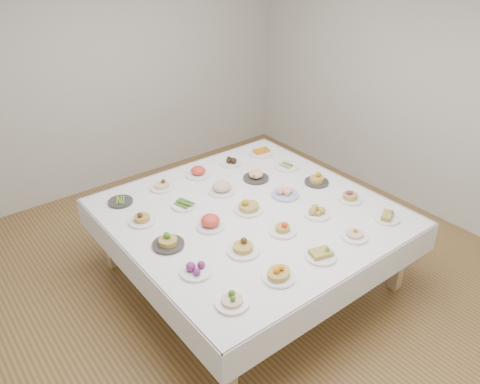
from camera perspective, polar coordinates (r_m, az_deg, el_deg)
room_envelope at (r=3.81m, az=-0.57°, el=11.92°), size 5.02×5.02×2.81m
display_table at (r=4.27m, az=1.24°, el=-3.04°), size 2.34×2.34×0.75m
dish_0 at (r=3.25m, az=-0.98°, el=-12.73°), size 0.24×0.24×0.13m
dish_1 at (r=3.46m, az=4.75°, el=-9.61°), size 0.24×0.24×0.14m
dish_2 at (r=3.71m, az=9.84°, el=-7.23°), size 0.25×0.25×0.11m
dish_3 at (r=3.98m, az=13.80°, el=-4.87°), size 0.23×0.23×0.11m
dish_4 at (r=4.29m, az=17.46°, el=-2.78°), size 0.22×0.22×0.10m
dish_5 at (r=3.52m, az=-5.43°, el=-9.21°), size 0.24×0.24×0.10m
dish_6 at (r=3.69m, az=0.37°, el=-6.38°), size 0.26×0.26×0.16m
dish_7 at (r=3.94m, az=5.24°, el=-4.29°), size 0.23×0.23×0.12m
dish_8 at (r=4.20m, az=9.40°, el=-2.37°), size 0.23×0.23×0.10m
dish_9 at (r=4.49m, az=13.29°, el=-0.41°), size 0.23×0.23×0.12m
dish_10 at (r=3.80m, az=-8.80°, el=-5.65°), size 0.26×0.26×0.15m
dish_11 at (r=3.98m, az=-3.65°, el=-3.44°), size 0.24×0.24×0.15m
dish_12 at (r=4.20m, az=1.09°, el=-1.47°), size 0.25×0.25×0.15m
dish_13 at (r=4.46m, az=5.54°, el=0.12°), size 0.26×0.26×0.12m
dish_14 at (r=4.71m, az=9.37°, el=1.78°), size 0.24×0.24×0.14m
dish_15 at (r=4.14m, az=-11.88°, el=-3.06°), size 0.23×0.23×0.12m
dish_16 at (r=4.32m, az=-6.82°, el=-1.49°), size 0.24×0.23×0.06m
dish_17 at (r=4.49m, az=-2.25°, el=0.87°), size 0.28×0.28×0.17m
dish_18 at (r=4.73m, az=1.96°, el=2.26°), size 0.26×0.26×0.14m
dish_19 at (r=5.00m, az=5.67°, el=3.18°), size 0.26×0.26×0.05m
dish_20 at (r=4.48m, az=-14.38°, el=-1.08°), size 0.23×0.23×0.05m
dish_21 at (r=4.63m, az=-9.53°, el=1.01°), size 0.24×0.24×0.12m
dish_22 at (r=4.81m, az=-5.14°, el=2.69°), size 0.25×0.25×0.14m
dish_23 at (r=5.04m, az=-1.13°, el=3.83°), size 0.23×0.23×0.10m
dish_24 at (r=5.27m, az=2.62°, el=5.16°), size 0.26×0.26×0.12m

